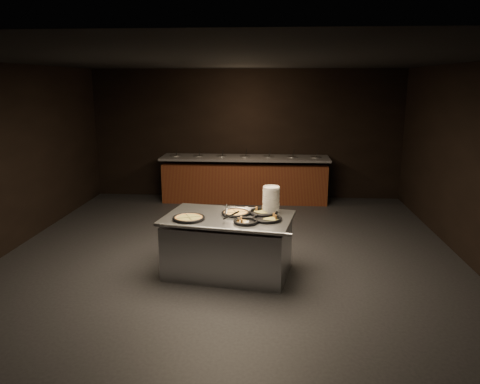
{
  "coord_description": "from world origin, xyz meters",
  "views": [
    {
      "loc": [
        0.63,
        -6.62,
        2.62
      ],
      "look_at": [
        0.13,
        0.3,
        0.98
      ],
      "focal_mm": 35.0,
      "sensor_mm": 36.0,
      "label": 1
    }
  ],
  "objects_px": {
    "serving_counter": "(228,246)",
    "pan_cheese_whole": "(236,213)",
    "plate_stack": "(271,199)",
    "pan_veggie_whole": "(189,218)"
  },
  "relations": [
    {
      "from": "serving_counter",
      "to": "pan_cheese_whole",
      "type": "bearing_deg",
      "value": 59.39
    },
    {
      "from": "serving_counter",
      "to": "pan_cheese_whole",
      "type": "relative_size",
      "value": 4.71
    },
    {
      "from": "plate_stack",
      "to": "serving_counter",
      "type": "bearing_deg",
      "value": -154.92
    },
    {
      "from": "plate_stack",
      "to": "pan_cheese_whole",
      "type": "xyz_separation_m",
      "value": [
        -0.49,
        -0.16,
        -0.16
      ]
    },
    {
      "from": "pan_cheese_whole",
      "to": "pan_veggie_whole",
      "type": "bearing_deg",
      "value": -154.38
    },
    {
      "from": "serving_counter",
      "to": "pan_cheese_whole",
      "type": "height_order",
      "value": "pan_cheese_whole"
    },
    {
      "from": "serving_counter",
      "to": "pan_veggie_whole",
      "type": "distance_m",
      "value": 0.7
    },
    {
      "from": "plate_stack",
      "to": "pan_cheese_whole",
      "type": "height_order",
      "value": "plate_stack"
    },
    {
      "from": "serving_counter",
      "to": "plate_stack",
      "type": "relative_size",
      "value": 5.17
    },
    {
      "from": "serving_counter",
      "to": "pan_cheese_whole",
      "type": "xyz_separation_m",
      "value": [
        0.1,
        0.11,
        0.45
      ]
    }
  ]
}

